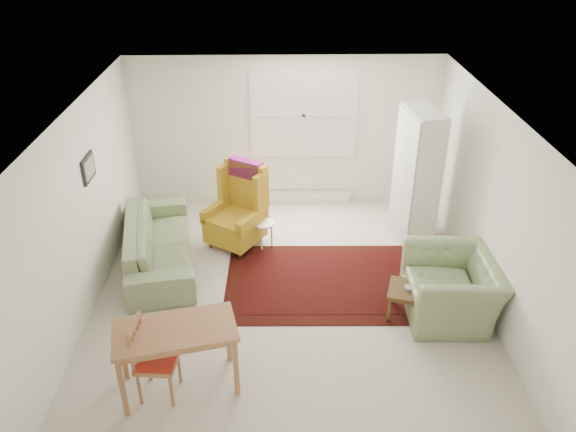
{
  "coord_description": "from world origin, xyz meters",
  "views": [
    {
      "loc": [
        -0.12,
        -5.91,
        4.54
      ],
      "look_at": [
        0.0,
        0.3,
        1.05
      ],
      "focal_mm": 35.0,
      "sensor_mm": 36.0,
      "label": 1
    }
  ],
  "objects_px": {
    "wingback_chair": "(234,207)",
    "desk_chair": "(157,359)",
    "sofa": "(158,235)",
    "cabinet": "(417,177)",
    "stool": "(264,234)",
    "desk": "(178,358)",
    "armchair": "(452,282)",
    "coffee_table": "(407,301)"
  },
  "relations": [
    {
      "from": "cabinet",
      "to": "desk_chair",
      "type": "xyz_separation_m",
      "value": [
        -3.29,
        -3.09,
        -0.55
      ]
    },
    {
      "from": "armchair",
      "to": "desk",
      "type": "bearing_deg",
      "value": -68.11
    },
    {
      "from": "armchair",
      "to": "desk",
      "type": "distance_m",
      "value": 3.39
    },
    {
      "from": "desk",
      "to": "stool",
      "type": "bearing_deg",
      "value": 73.0
    },
    {
      "from": "wingback_chair",
      "to": "desk_chair",
      "type": "distance_m",
      "value": 3.0
    },
    {
      "from": "armchair",
      "to": "stool",
      "type": "distance_m",
      "value": 2.85
    },
    {
      "from": "wingback_chair",
      "to": "stool",
      "type": "distance_m",
      "value": 0.61
    },
    {
      "from": "sofa",
      "to": "stool",
      "type": "bearing_deg",
      "value": -85.45
    },
    {
      "from": "armchair",
      "to": "stool",
      "type": "xyz_separation_m",
      "value": [
        -2.33,
        1.61,
        -0.26
      ]
    },
    {
      "from": "wingback_chair",
      "to": "desk",
      "type": "xyz_separation_m",
      "value": [
        -0.41,
        -2.84,
        -0.24
      ]
    },
    {
      "from": "sofa",
      "to": "desk_chair",
      "type": "distance_m",
      "value": 2.5
    },
    {
      "from": "cabinet",
      "to": "desk_chair",
      "type": "height_order",
      "value": "cabinet"
    },
    {
      "from": "wingback_chair",
      "to": "cabinet",
      "type": "distance_m",
      "value": 2.71
    },
    {
      "from": "stool",
      "to": "cabinet",
      "type": "xyz_separation_m",
      "value": [
        2.25,
        0.22,
        0.81
      ]
    },
    {
      "from": "wingback_chair",
      "to": "cabinet",
      "type": "relative_size",
      "value": 0.62
    },
    {
      "from": "coffee_table",
      "to": "desk",
      "type": "xyz_separation_m",
      "value": [
        -2.65,
        -1.15,
        0.2
      ]
    },
    {
      "from": "armchair",
      "to": "stool",
      "type": "relative_size",
      "value": 2.92
    },
    {
      "from": "coffee_table",
      "to": "desk_chair",
      "type": "bearing_deg",
      "value": -156.36
    },
    {
      "from": "armchair",
      "to": "coffee_table",
      "type": "xyz_separation_m",
      "value": [
        -0.53,
        -0.01,
        -0.27
      ]
    },
    {
      "from": "sofa",
      "to": "cabinet",
      "type": "xyz_separation_m",
      "value": [
        3.73,
        0.63,
        0.57
      ]
    },
    {
      "from": "desk",
      "to": "sofa",
      "type": "bearing_deg",
      "value": 105.01
    },
    {
      "from": "sofa",
      "to": "cabinet",
      "type": "bearing_deg",
      "value": -91.37
    },
    {
      "from": "armchair",
      "to": "desk",
      "type": "height_order",
      "value": "armchair"
    },
    {
      "from": "wingback_chair",
      "to": "desk",
      "type": "bearing_deg",
      "value": -65.55
    },
    {
      "from": "sofa",
      "to": "desk",
      "type": "relative_size",
      "value": 1.83
    },
    {
      "from": "wingback_chair",
      "to": "desk",
      "type": "height_order",
      "value": "wingback_chair"
    },
    {
      "from": "stool",
      "to": "coffee_table",
      "type": "bearing_deg",
      "value": -42.09
    },
    {
      "from": "sofa",
      "to": "stool",
      "type": "relative_size",
      "value": 5.49
    },
    {
      "from": "coffee_table",
      "to": "cabinet",
      "type": "height_order",
      "value": "cabinet"
    },
    {
      "from": "armchair",
      "to": "coffee_table",
      "type": "distance_m",
      "value": 0.6
    },
    {
      "from": "wingback_chair",
      "to": "desk_chair",
      "type": "relative_size",
      "value": 1.36
    },
    {
      "from": "stool",
      "to": "cabinet",
      "type": "bearing_deg",
      "value": 5.6
    },
    {
      "from": "sofa",
      "to": "desk",
      "type": "bearing_deg",
      "value": -176.0
    },
    {
      "from": "wingback_chair",
      "to": "coffee_table",
      "type": "distance_m",
      "value": 2.84
    },
    {
      "from": "stool",
      "to": "desk_chair",
      "type": "distance_m",
      "value": 3.07
    },
    {
      "from": "wingback_chair",
      "to": "coffee_table",
      "type": "height_order",
      "value": "wingback_chair"
    },
    {
      "from": "armchair",
      "to": "desk",
      "type": "xyz_separation_m",
      "value": [
        -3.18,
        -1.16,
        -0.08
      ]
    },
    {
      "from": "armchair",
      "to": "desk_chair",
      "type": "height_order",
      "value": "same"
    },
    {
      "from": "sofa",
      "to": "wingback_chair",
      "type": "distance_m",
      "value": 1.16
    },
    {
      "from": "coffee_table",
      "to": "sofa",
      "type": "bearing_deg",
      "value": 159.71
    },
    {
      "from": "sofa",
      "to": "wingback_chair",
      "type": "xyz_separation_m",
      "value": [
        1.05,
        0.48,
        0.18
      ]
    },
    {
      "from": "cabinet",
      "to": "armchair",
      "type": "bearing_deg",
      "value": -96.43
    }
  ]
}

